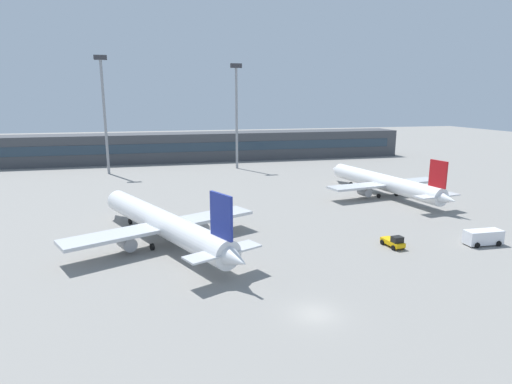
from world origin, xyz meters
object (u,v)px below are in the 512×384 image
service_van_white (483,237)px  floodlight_tower_west (237,110)px  airplane_near (161,222)px  airplane_mid (382,182)px  baggage_tug_yellow (394,242)px  floodlight_tower_east (104,108)px

service_van_white → floodlight_tower_west: 77.30m
airplane_near → airplane_mid: size_ratio=0.99×
baggage_tug_yellow → floodlight_tower_east: floodlight_tower_east is taller
floodlight_tower_west → floodlight_tower_east: 35.51m
airplane_near → service_van_white: (43.50, -11.43, -1.88)m
airplane_mid → floodlight_tower_west: (-22.88, 41.55, 13.95)m
baggage_tug_yellow → airplane_mid: bearing=63.2°
airplane_near → floodlight_tower_east: (-12.66, 60.46, 14.49)m
baggage_tug_yellow → service_van_white: (12.65, -1.89, 0.31)m
floodlight_tower_west → floodlight_tower_east: bearing=-178.5°
airplane_near → airplane_mid: 49.83m
airplane_mid → service_van_white: airplane_mid is taller
airplane_mid → floodlight_tower_east: floodlight_tower_east is taller
service_van_white → floodlight_tower_east: bearing=128.0°
floodlight_tower_east → airplane_mid: bearing=-34.8°
baggage_tug_yellow → service_van_white: 12.80m
airplane_mid → service_van_white: 31.39m
airplane_mid → floodlight_tower_west: 49.44m
airplane_near → floodlight_tower_east: size_ratio=1.21×
baggage_tug_yellow → floodlight_tower_west: floodlight_tower_west is taller
service_van_white → floodlight_tower_east: size_ratio=0.17×
service_van_white → floodlight_tower_east: floodlight_tower_east is taller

